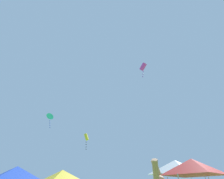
{
  "coord_description": "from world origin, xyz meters",
  "views": [
    {
      "loc": [
        -0.14,
        -5.28,
        1.43
      ],
      "look_at": [
        -1.44,
        12.43,
        11.97
      ],
      "focal_mm": 27.59,
      "sensor_mm": 36.0,
      "label": 1
    }
  ],
  "objects_px": {
    "canopy_tent_blue": "(16,173)",
    "canopy_tent_red": "(193,167)",
    "kite_yellow_box": "(86,137)",
    "kite_cyan_delta": "(50,116)",
    "canopy_tent_yellow": "(62,176)",
    "canopy_tent_white": "(176,167)",
    "kite_magenta_box": "(143,67)"
  },
  "relations": [
    {
      "from": "canopy_tent_blue",
      "to": "canopy_tent_red",
      "type": "height_order",
      "value": "canopy_tent_red"
    },
    {
      "from": "canopy_tent_blue",
      "to": "kite_yellow_box",
      "type": "xyz_separation_m",
      "value": [
        -0.59,
        22.1,
        8.24
      ]
    },
    {
      "from": "canopy_tent_red",
      "to": "kite_cyan_delta",
      "type": "height_order",
      "value": "kite_cyan_delta"
    },
    {
      "from": "canopy_tent_yellow",
      "to": "kite_cyan_delta",
      "type": "xyz_separation_m",
      "value": [
        -9.63,
        16.11,
        12.07
      ]
    },
    {
      "from": "canopy_tent_red",
      "to": "kite_cyan_delta",
      "type": "distance_m",
      "value": 30.24
    },
    {
      "from": "canopy_tent_blue",
      "to": "canopy_tent_yellow",
      "type": "bearing_deg",
      "value": 70.52
    },
    {
      "from": "canopy_tent_white",
      "to": "kite_magenta_box",
      "type": "bearing_deg",
      "value": 93.17
    },
    {
      "from": "canopy_tent_yellow",
      "to": "kite_cyan_delta",
      "type": "height_order",
      "value": "kite_cyan_delta"
    },
    {
      "from": "canopy_tent_white",
      "to": "kite_yellow_box",
      "type": "bearing_deg",
      "value": 124.61
    },
    {
      "from": "canopy_tent_yellow",
      "to": "kite_yellow_box",
      "type": "height_order",
      "value": "kite_yellow_box"
    },
    {
      "from": "canopy_tent_yellow",
      "to": "kite_yellow_box",
      "type": "bearing_deg",
      "value": 96.84
    },
    {
      "from": "canopy_tent_red",
      "to": "kite_magenta_box",
      "type": "distance_m",
      "value": 22.43
    },
    {
      "from": "kite_yellow_box",
      "to": "kite_cyan_delta",
      "type": "bearing_deg",
      "value": -167.75
    },
    {
      "from": "canopy_tent_red",
      "to": "canopy_tent_yellow",
      "type": "xyz_separation_m",
      "value": [
        -9.67,
        3.89,
        -0.18
      ]
    },
    {
      "from": "canopy_tent_blue",
      "to": "canopy_tent_white",
      "type": "bearing_deg",
      "value": 23.13
    },
    {
      "from": "kite_cyan_delta",
      "to": "kite_magenta_box",
      "type": "relative_size",
      "value": 0.94
    },
    {
      "from": "canopy_tent_blue",
      "to": "kite_magenta_box",
      "type": "height_order",
      "value": "kite_magenta_box"
    },
    {
      "from": "canopy_tent_red",
      "to": "canopy_tent_white",
      "type": "bearing_deg",
      "value": 88.54
    },
    {
      "from": "canopy_tent_red",
      "to": "canopy_tent_yellow",
      "type": "relative_size",
      "value": 1.07
    },
    {
      "from": "canopy_tent_white",
      "to": "kite_cyan_delta",
      "type": "xyz_separation_m",
      "value": [
        -19.42,
        15.63,
        11.43
      ]
    },
    {
      "from": "canopy_tent_blue",
      "to": "canopy_tent_yellow",
      "type": "relative_size",
      "value": 0.94
    },
    {
      "from": "canopy_tent_blue",
      "to": "kite_cyan_delta",
      "type": "bearing_deg",
      "value": 111.58
    },
    {
      "from": "canopy_tent_blue",
      "to": "canopy_tent_yellow",
      "type": "xyz_separation_m",
      "value": [
        1.54,
        4.35,
        0.16
      ]
    },
    {
      "from": "canopy_tent_red",
      "to": "kite_magenta_box",
      "type": "height_order",
      "value": "kite_magenta_box"
    },
    {
      "from": "canopy_tent_red",
      "to": "kite_yellow_box",
      "type": "bearing_deg",
      "value": 118.61
    },
    {
      "from": "canopy_tent_yellow",
      "to": "kite_magenta_box",
      "type": "height_order",
      "value": "kite_magenta_box"
    },
    {
      "from": "kite_cyan_delta",
      "to": "canopy_tent_yellow",
      "type": "bearing_deg",
      "value": -59.12
    },
    {
      "from": "canopy_tent_blue",
      "to": "canopy_tent_white",
      "type": "height_order",
      "value": "canopy_tent_white"
    },
    {
      "from": "canopy_tent_blue",
      "to": "kite_cyan_delta",
      "type": "relative_size",
      "value": 0.94
    },
    {
      "from": "canopy_tent_white",
      "to": "kite_cyan_delta",
      "type": "distance_m",
      "value": 27.42
    },
    {
      "from": "canopy_tent_red",
      "to": "kite_yellow_box",
      "type": "relative_size",
      "value": 1.07
    },
    {
      "from": "canopy_tent_blue",
      "to": "kite_cyan_delta",
      "type": "xyz_separation_m",
      "value": [
        -8.09,
        20.47,
        12.24
      ]
    }
  ]
}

